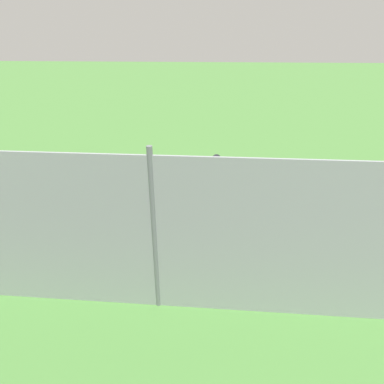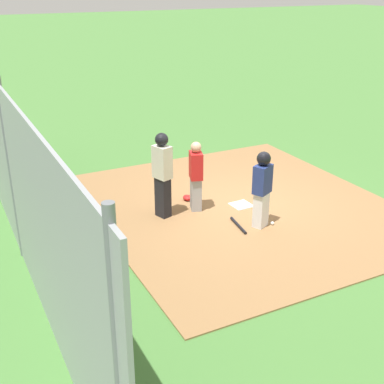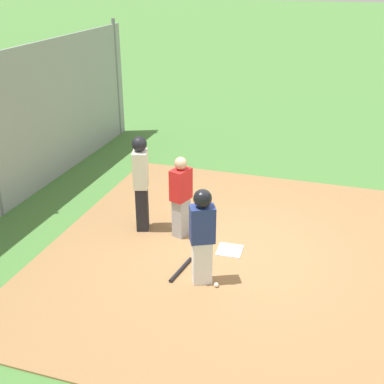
% 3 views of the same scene
% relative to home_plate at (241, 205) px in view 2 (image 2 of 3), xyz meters
% --- Properties ---
extents(ground_plane, '(140.00, 140.00, 0.00)m').
position_rel_home_plate_xyz_m(ground_plane, '(0.00, 0.00, -0.04)').
color(ground_plane, '#477A38').
extents(dirt_infield, '(7.20, 6.40, 0.03)m').
position_rel_home_plate_xyz_m(dirt_infield, '(0.00, 0.00, -0.03)').
color(dirt_infield, olive).
rests_on(dirt_infield, ground_plane).
extents(home_plate, '(0.46, 0.46, 0.02)m').
position_rel_home_plate_xyz_m(home_plate, '(0.00, 0.00, 0.00)').
color(home_plate, white).
rests_on(home_plate, dirt_infield).
extents(catcher, '(0.44, 0.36, 1.57)m').
position_rel_home_plate_xyz_m(catcher, '(-0.29, -1.02, 0.80)').
color(catcher, '#9E9EA3').
rests_on(catcher, dirt_infield).
extents(umpire, '(0.44, 0.36, 1.87)m').
position_rel_home_plate_xyz_m(umpire, '(-0.30, -1.80, 0.99)').
color(umpire, black).
rests_on(umpire, dirt_infield).
extents(runner, '(0.40, 0.46, 1.63)m').
position_rel_home_plate_xyz_m(runner, '(1.06, -0.21, 0.92)').
color(runner, silver).
rests_on(runner, dirt_infield).
extents(baseball_bat, '(0.75, 0.17, 0.06)m').
position_rel_home_plate_xyz_m(baseball_bat, '(0.89, -0.63, 0.02)').
color(baseball_bat, black).
rests_on(baseball_bat, dirt_infield).
extents(catcher_mask, '(0.24, 0.20, 0.12)m').
position_rel_home_plate_xyz_m(catcher_mask, '(-0.82, -0.96, 0.05)').
color(catcher_mask, red).
rests_on(catcher_mask, dirt_infield).
extents(baseball, '(0.07, 0.07, 0.07)m').
position_rel_home_plate_xyz_m(baseball, '(1.14, 0.06, 0.03)').
color(baseball, white).
rests_on(baseball, dirt_infield).
extents(backstop_fence, '(12.00, 0.10, 3.35)m').
position_rel_home_plate_xyz_m(backstop_fence, '(0.00, -4.82, 1.56)').
color(backstop_fence, '#93999E').
rests_on(backstop_fence, ground_plane).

